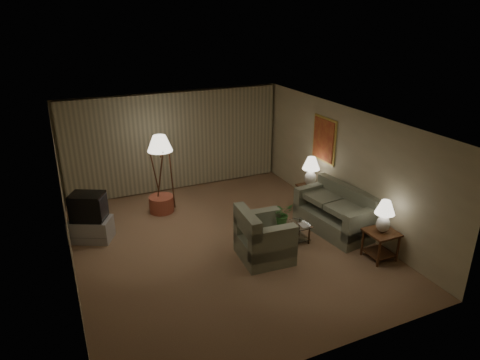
{
  "coord_description": "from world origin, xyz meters",
  "views": [
    {
      "loc": [
        -2.97,
        -7.44,
        4.69
      ],
      "look_at": [
        0.65,
        0.6,
        1.15
      ],
      "focal_mm": 32.0,
      "sensor_mm": 36.0,
      "label": 1
    }
  ],
  "objects_px": {
    "tv_cabinet": "(91,229)",
    "table_lamp_near": "(384,214)",
    "crt_tv": "(88,207)",
    "side_table_far": "(309,193)",
    "ottoman": "(162,204)",
    "table_lamp_far": "(311,169)",
    "floor_lamp": "(162,171)",
    "sofa": "(334,214)",
    "side_table_near": "(381,240)",
    "vase": "(282,224)",
    "armchair": "(265,239)",
    "coffee_table": "(287,232)"
  },
  "relations": [
    {
      "from": "side_table_far",
      "to": "tv_cabinet",
      "type": "height_order",
      "value": "side_table_far"
    },
    {
      "from": "ottoman",
      "to": "armchair",
      "type": "bearing_deg",
      "value": -65.43
    },
    {
      "from": "side_table_near",
      "to": "table_lamp_near",
      "type": "xyz_separation_m",
      "value": [
        0.0,
        0.0,
        0.58
      ]
    },
    {
      "from": "sofa",
      "to": "side_table_near",
      "type": "distance_m",
      "value": 1.36
    },
    {
      "from": "side_table_near",
      "to": "tv_cabinet",
      "type": "xyz_separation_m",
      "value": [
        -5.2,
        3.15,
        -0.17
      ]
    },
    {
      "from": "tv_cabinet",
      "to": "ottoman",
      "type": "relative_size",
      "value": 1.69
    },
    {
      "from": "armchair",
      "to": "ottoman",
      "type": "height_order",
      "value": "armchair"
    },
    {
      "from": "sofa",
      "to": "vase",
      "type": "distance_m",
      "value": 1.42
    },
    {
      "from": "table_lamp_far",
      "to": "side_table_far",
      "type": "bearing_deg",
      "value": 14.04
    },
    {
      "from": "side_table_near",
      "to": "armchair",
      "type": "bearing_deg",
      "value": 155.5
    },
    {
      "from": "armchair",
      "to": "table_lamp_near",
      "type": "relative_size",
      "value": 1.7
    },
    {
      "from": "ottoman",
      "to": "tv_cabinet",
      "type": "bearing_deg",
      "value": -156.65
    },
    {
      "from": "coffee_table",
      "to": "sofa",
      "type": "bearing_deg",
      "value": 4.53
    },
    {
      "from": "table_lamp_near",
      "to": "floor_lamp",
      "type": "xyz_separation_m",
      "value": [
        -3.34,
        4.12,
        -0.01
      ]
    },
    {
      "from": "tv_cabinet",
      "to": "crt_tv",
      "type": "bearing_deg",
      "value": 0.0
    },
    {
      "from": "vase",
      "to": "armchair",
      "type": "bearing_deg",
      "value": -152.24
    },
    {
      "from": "tv_cabinet",
      "to": "crt_tv",
      "type": "relative_size",
      "value": 1.22
    },
    {
      "from": "sofa",
      "to": "table_lamp_near",
      "type": "distance_m",
      "value": 1.48
    },
    {
      "from": "side_table_far",
      "to": "crt_tv",
      "type": "relative_size",
      "value": 0.72
    },
    {
      "from": "tv_cabinet",
      "to": "floor_lamp",
      "type": "bearing_deg",
      "value": 54.45
    },
    {
      "from": "floor_lamp",
      "to": "tv_cabinet",
      "type": "bearing_deg",
      "value": -152.55
    },
    {
      "from": "sofa",
      "to": "crt_tv",
      "type": "bearing_deg",
      "value": -116.27
    },
    {
      "from": "coffee_table",
      "to": "floor_lamp",
      "type": "height_order",
      "value": "floor_lamp"
    },
    {
      "from": "table_lamp_near",
      "to": "ottoman",
      "type": "xyz_separation_m",
      "value": [
        -3.46,
        3.91,
        -0.8
      ]
    },
    {
      "from": "table_lamp_far",
      "to": "tv_cabinet",
      "type": "xyz_separation_m",
      "value": [
        -5.2,
        0.55,
        -0.79
      ]
    },
    {
      "from": "floor_lamp",
      "to": "table_lamp_far",
      "type": "bearing_deg",
      "value": -24.43
    },
    {
      "from": "side_table_near",
      "to": "coffee_table",
      "type": "bearing_deg",
      "value": 138.46
    },
    {
      "from": "armchair",
      "to": "tv_cabinet",
      "type": "xyz_separation_m",
      "value": [
        -3.09,
        2.19,
        -0.18
      ]
    },
    {
      "from": "ottoman",
      "to": "side_table_near",
      "type": "bearing_deg",
      "value": -48.5
    },
    {
      "from": "side_table_far",
      "to": "table_lamp_far",
      "type": "bearing_deg",
      "value": -165.96
    },
    {
      "from": "sofa",
      "to": "side_table_far",
      "type": "distance_m",
      "value": 1.26
    },
    {
      "from": "sofa",
      "to": "coffee_table",
      "type": "bearing_deg",
      "value": -92.09
    },
    {
      "from": "sofa",
      "to": "armchair",
      "type": "height_order",
      "value": "armchair"
    },
    {
      "from": "floor_lamp",
      "to": "side_table_far",
      "type": "bearing_deg",
      "value": -24.43
    },
    {
      "from": "sofa",
      "to": "ottoman",
      "type": "bearing_deg",
      "value": -134.33
    },
    {
      "from": "side_table_far",
      "to": "table_lamp_near",
      "type": "height_order",
      "value": "table_lamp_near"
    },
    {
      "from": "floor_lamp",
      "to": "side_table_near",
      "type": "bearing_deg",
      "value": -50.94
    },
    {
      "from": "side_table_far",
      "to": "coffee_table",
      "type": "relative_size",
      "value": 0.61
    },
    {
      "from": "tv_cabinet",
      "to": "crt_tv",
      "type": "xyz_separation_m",
      "value": [
        0.0,
        0.0,
        0.54
      ]
    },
    {
      "from": "side_table_far",
      "to": "ottoman",
      "type": "distance_m",
      "value": 3.7
    },
    {
      "from": "tv_cabinet",
      "to": "crt_tv",
      "type": "distance_m",
      "value": 0.54
    },
    {
      "from": "crt_tv",
      "to": "table_lamp_near",
      "type": "bearing_deg",
      "value": -4.22
    },
    {
      "from": "table_lamp_far",
      "to": "crt_tv",
      "type": "xyz_separation_m",
      "value": [
        -5.2,
        0.55,
        -0.25
      ]
    },
    {
      "from": "tv_cabinet",
      "to": "table_lamp_near",
      "type": "bearing_deg",
      "value": -4.22
    },
    {
      "from": "floor_lamp",
      "to": "sofa",
      "type": "bearing_deg",
      "value": -40.93
    },
    {
      "from": "sofa",
      "to": "table_lamp_far",
      "type": "bearing_deg",
      "value": 166.53
    },
    {
      "from": "side_table_far",
      "to": "table_lamp_near",
      "type": "relative_size",
      "value": 0.89
    },
    {
      "from": "side_table_near",
      "to": "coffee_table",
      "type": "xyz_separation_m",
      "value": [
        -1.41,
        1.25,
        -0.14
      ]
    },
    {
      "from": "sofa",
      "to": "armchair",
      "type": "distance_m",
      "value": 2.0
    },
    {
      "from": "armchair",
      "to": "tv_cabinet",
      "type": "bearing_deg",
      "value": 58.54
    }
  ]
}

